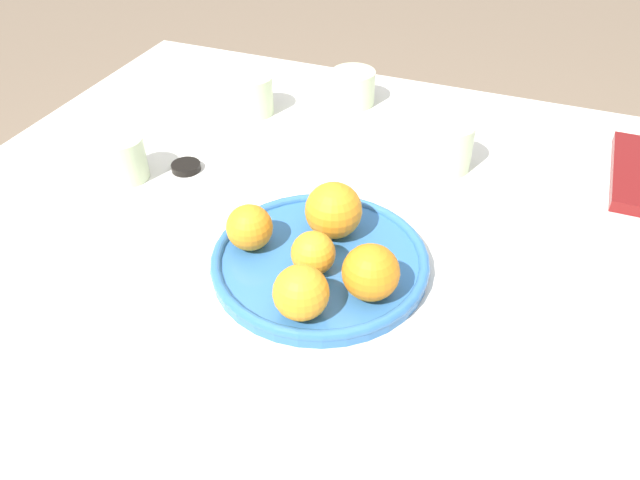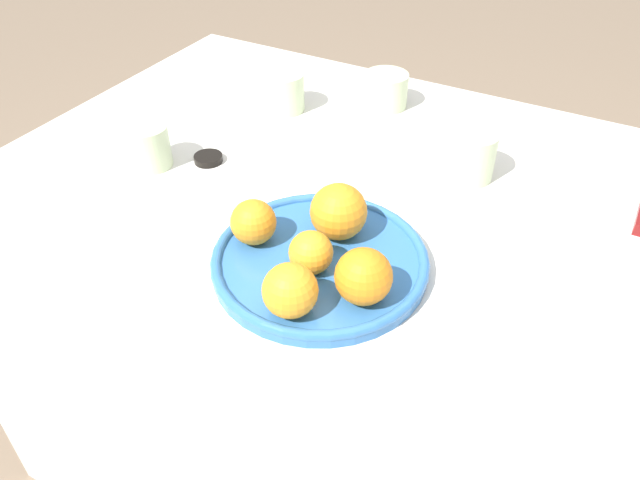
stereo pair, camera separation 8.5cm
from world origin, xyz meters
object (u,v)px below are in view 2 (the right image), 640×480
orange_1 (253,222)px  orange_4 (290,291)px  orange_2 (363,276)px  cup_2 (470,155)px  cup_1 (386,90)px  cup_3 (149,146)px  cup_0 (284,92)px  orange_3 (311,253)px  fruit_platter (320,261)px  orange_0 (339,212)px  soy_dish (208,158)px

orange_1 → orange_4: size_ratio=0.93×
orange_2 → cup_2: size_ratio=0.89×
cup_1 → cup_3: bearing=-123.3°
orange_1 → cup_0: size_ratio=0.82×
orange_3 → cup_1: orange_3 is taller
orange_3 → cup_3: orange_3 is taller
orange_3 → cup_0: (-0.30, 0.42, -0.01)m
orange_1 → cup_2: 0.40m
orange_1 → cup_1: orange_1 is taller
orange_3 → cup_0: orange_3 is taller
orange_4 → cup_2: size_ratio=0.84×
fruit_platter → cup_0: (-0.30, 0.39, 0.03)m
cup_3 → cup_1: bearing=56.7°
orange_0 → cup_2: size_ratio=0.98×
orange_1 → soy_dish: (-0.21, 0.16, -0.04)m
orange_1 → cup_1: size_ratio=0.75×
orange_3 → cup_0: size_ratio=0.76×
orange_4 → cup_0: 0.59m
orange_3 → soy_dish: bearing=149.9°
orange_1 → orange_2: orange_2 is taller
orange_4 → cup_1: (-0.14, 0.61, -0.02)m
orange_3 → orange_2: bearing=-10.7°
orange_0 → cup_3: bearing=174.6°
orange_4 → cup_0: size_ratio=0.89×
orange_2 → fruit_platter: bearing=153.6°
orange_3 → fruit_platter: bearing=91.6°
orange_3 → orange_4: size_ratio=0.85×
cup_1 → cup_3: cup_3 is taller
fruit_platter → cup_0: size_ratio=3.82×
orange_4 → cup_2: orange_4 is taller
orange_3 → cup_1: (-0.13, 0.53, -0.01)m
orange_2 → orange_4: orange_2 is taller
orange_2 → cup_2: (0.02, 0.37, -0.01)m
orange_1 → orange_3: 0.10m
orange_2 → orange_3: 0.09m
fruit_platter → orange_2: orange_2 is taller
orange_0 → cup_3: orange_0 is taller
orange_2 → cup_1: size_ratio=0.85×
fruit_platter → orange_3: size_ratio=5.05×
orange_0 → cup_0: size_ratio=1.03×
cup_2 → orange_0: bearing=-112.0°
cup_1 → cup_2: 0.29m
cup_0 → fruit_platter: bearing=-52.8°
orange_3 → cup_2: 0.37m
orange_0 → orange_4: size_ratio=1.16×
cup_3 → soy_dish: size_ratio=1.48×
orange_1 → orange_4: bearing=-39.2°
orange_1 → cup_2: size_ratio=0.78×
orange_4 → cup_1: bearing=103.1°
cup_2 → cup_3: size_ratio=1.13×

